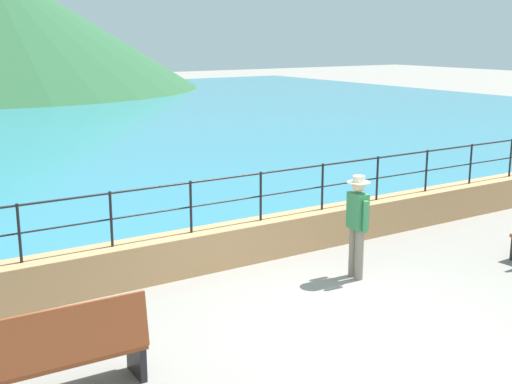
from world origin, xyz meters
TOP-DOWN VIEW (x-y plane):
  - ground_plane at (0.00, 0.00)m, footprint 120.00×120.00m
  - promenade_wall at (0.00, 3.20)m, footprint 20.00×0.56m
  - railing at (-0.00, 3.20)m, footprint 18.44×0.04m
  - bench_main at (-3.75, 0.28)m, footprint 1.72×0.61m
  - person_walking at (1.46, 1.44)m, footprint 0.38×0.56m

SIDE VIEW (x-z plane):
  - ground_plane at x=0.00m, z-range 0.00..0.00m
  - promenade_wall at x=0.00m, z-range 0.00..0.70m
  - bench_main at x=-3.75m, z-range -0.01..1.12m
  - person_walking at x=1.46m, z-range 0.10..1.85m
  - railing at x=0.00m, z-range 0.86..1.76m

